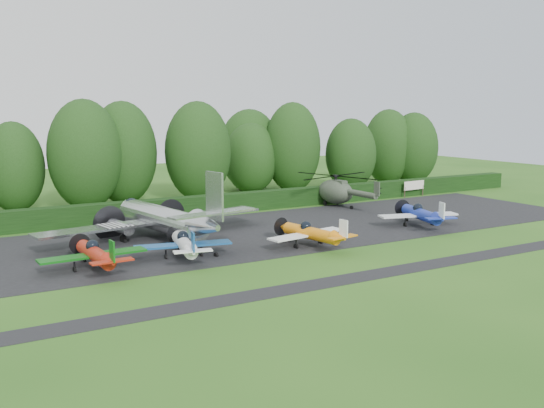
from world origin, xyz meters
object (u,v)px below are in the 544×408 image
light_plane_orange (311,233)px  light_plane_blue (421,214)px  helicopter (336,189)px  sign_board (414,186)px  transport_plane (163,219)px  light_plane_white (184,244)px  light_plane_red (95,254)px

light_plane_orange → light_plane_blue: size_ratio=0.95×
helicopter → sign_board: 12.99m
light_plane_blue → light_plane_orange: bearing=171.6°
transport_plane → helicopter: bearing=28.0°
light_plane_blue → sign_board: size_ratio=2.29×
light_plane_orange → helicopter: size_ratio=0.59×
transport_plane → light_plane_blue: size_ratio=2.58×
light_plane_white → transport_plane: bearing=70.8°
light_plane_blue → helicopter: (0.37, 13.92, 0.68)m
transport_plane → sign_board: size_ratio=5.90×
transport_plane → light_plane_orange: size_ratio=2.72×
helicopter → sign_board: size_ratio=3.67×
light_plane_orange → sign_board: light_plane_orange is taller
light_plane_orange → light_plane_blue: (13.52, 1.80, 0.07)m
light_plane_red → sign_board: bearing=22.6°
helicopter → sign_board: bearing=6.6°
light_plane_white → helicopter: 28.02m
light_plane_red → light_plane_orange: 16.74m
light_plane_red → sign_board: size_ratio=2.20×
light_plane_red → light_plane_white: 6.47m
light_plane_orange → helicopter: 21.00m
light_plane_orange → transport_plane: bearing=148.7°
light_plane_red → helicopter: 33.75m
light_plane_blue → transport_plane: bearing=148.4°
helicopter → light_plane_orange: bearing=-130.0°
transport_plane → light_plane_white: size_ratio=2.75×
transport_plane → light_plane_orange: 12.47m
light_plane_red → helicopter: (30.58, 14.27, 0.73)m
transport_plane → light_plane_blue: transport_plane is taller
light_plane_white → light_plane_orange: 10.31m
light_plane_blue → sign_board: 20.10m
light_plane_red → sign_board: 46.16m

